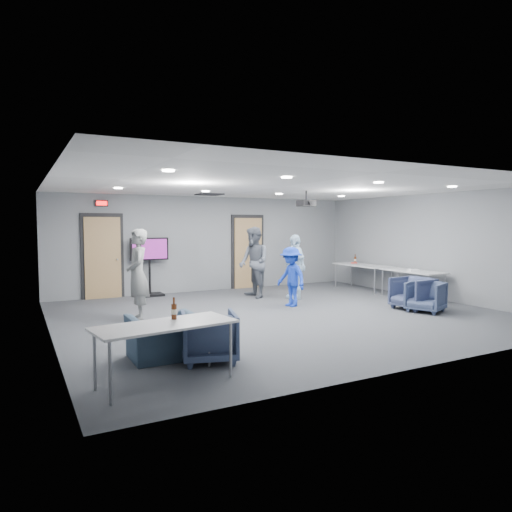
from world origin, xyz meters
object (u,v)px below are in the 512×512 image
chair_right_c (426,297)px  chair_front_a (209,336)px  chair_front_b (164,337)px  table_right_b (412,272)px  person_a (138,275)px  person_c (295,267)px  tv_stand (150,263)px  person_d (291,277)px  table_front_left (165,328)px  person_b (254,262)px  bottle_right (355,260)px  chair_right_b (413,293)px  bottle_front (174,311)px  projector (306,203)px  table_right_a (362,266)px

chair_right_c → chair_front_a: bearing=-100.9°
chair_front_b → table_right_b: bearing=-163.4°
person_a → person_c: size_ratio=1.10×
table_right_b → tv_stand: bearing=58.3°
person_d → table_front_left: person_d is taller
person_c → table_right_b: size_ratio=0.96×
table_right_b → person_b: bearing=59.5°
chair_front_b → bottle_right: bearing=-148.2°
chair_right_c → chair_front_a: (-5.53, -1.12, 0.02)m
chair_right_b → person_b: bearing=-147.9°
person_d → bottle_right: 3.94m
table_right_b → bottle_right: (0.14, 2.40, 0.15)m
bottle_front → tv_stand: 6.70m
chair_right_b → chair_front_a: bearing=-80.6°
bottle_right → projector: projector is taller
chair_front_a → bottle_right: 8.39m
chair_right_b → table_front_left: (-6.34, -2.09, 0.32)m
person_c → chair_right_b: (1.57, -2.46, -0.46)m
chair_right_b → tv_stand: bearing=-140.2°
person_d → chair_front_a: (-3.30, -3.08, -0.35)m
chair_front_b → table_front_left: 1.10m
table_front_left → bottle_front: 0.30m
chair_front_b → bottle_front: bearing=82.9°
chair_right_c → table_right_a: table_right_a is taller
table_right_b → chair_front_a: bearing=110.9°
bottle_front → projector: projector is taller
person_c → chair_right_c: 3.27m
chair_right_c → projector: size_ratio=1.97×
tv_stand → projector: 4.53m
person_a → chair_right_c: (5.76, -2.07, -0.58)m
bottle_front → table_front_left: bearing=-131.6°
chair_front_a → bottle_front: bearing=48.7°
person_b → person_d: size_ratio=1.33×
chair_front_b → person_b: bearing=-131.0°
person_b → person_d: 1.55m
chair_right_c → table_right_a: 3.51m
person_a → tv_stand: (1.02, 2.95, -0.03)m
person_d → tv_stand: tv_stand is taller
chair_front_b → projector: size_ratio=2.55×
person_c → projector: size_ratio=4.44×
person_c → chair_right_b: 2.95m
person_a → person_d: size_ratio=1.31×
person_d → bottle_right: bearing=111.0°
bottle_front → tv_stand: tv_stand is taller
person_b → chair_right_b: (2.41, -3.12, -0.56)m
chair_right_b → chair_front_a: 5.73m
person_c → table_right_b: person_c is taller
table_right_a → projector: (-3.00, -1.47, 1.72)m
chair_front_a → table_front_left: table_front_left is taller
person_a → person_d: person_a is taller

